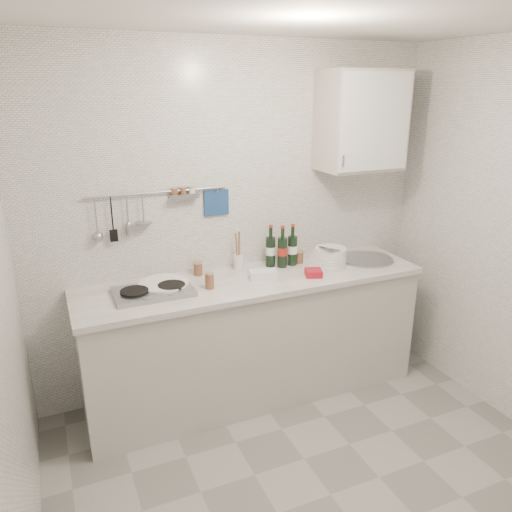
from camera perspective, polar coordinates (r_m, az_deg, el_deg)
The scene contains 16 objects.
floor at distance 3.15m, azimuth 8.53°, elevation -25.37°, with size 3.00×3.00×0.00m, color slate.
ceiling at distance 2.29m, azimuth 11.87°, elevation 26.42°, with size 3.00×3.00×0.00m, color silver.
back_wall at distance 3.64m, azimuth -2.18°, elevation 3.92°, with size 3.00×0.02×2.50m, color silver.
counter at distance 3.68m, azimuth -0.20°, elevation -9.56°, with size 2.44×0.64×0.96m.
wall_rail at distance 3.40m, azimuth -11.45°, elevation 5.55°, with size 0.98×0.09×0.34m.
wall_cabinet at distance 3.79m, azimuth 11.96°, elevation 14.89°, with size 0.60×0.38×0.70m.
plate_stack_hob at distance 3.34m, azimuth -10.58°, elevation -3.33°, with size 0.35×0.34×0.04m.
plate_stack_sink at distance 3.74m, azimuth 8.29°, elevation -0.16°, with size 0.31×0.29×0.13m.
wine_bottles at distance 3.66m, azimuth 2.97°, elevation 1.16°, with size 0.23×0.12×0.31m.
butter_dish at distance 3.46m, azimuth 0.81°, elevation -2.11°, with size 0.19×0.09×0.06m, color white.
strawberry_punnet at distance 3.52m, azimuth 6.59°, elevation -1.93°, with size 0.11×0.11×0.05m, color red.
utensil_crock at distance 3.62m, azimuth -2.04°, elevation -0.50°, with size 0.07×0.07×0.29m.
jar_a at distance 3.53m, azimuth -6.63°, elevation -1.41°, with size 0.07×0.07×0.10m.
jar_b at distance 3.85m, azimuth 4.31°, elevation 0.17°, with size 0.06×0.06×0.07m.
jar_c at distance 3.77m, azimuth 4.93°, elevation -0.08°, with size 0.07×0.07×0.10m.
jar_d at distance 3.29m, azimuth -5.34°, elevation -2.77°, with size 0.06×0.06×0.11m.
Camera 1 is at (-1.28, -1.87, 2.18)m, focal length 35.00 mm.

